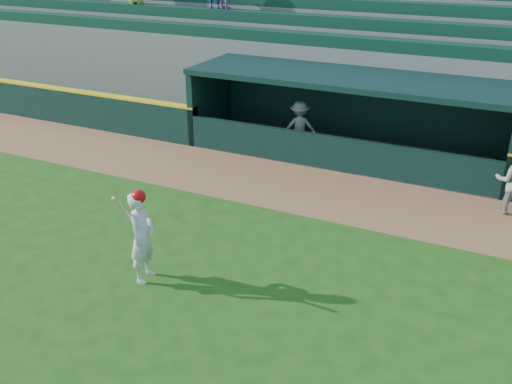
% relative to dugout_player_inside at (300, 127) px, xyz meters
% --- Properties ---
extents(ground, '(120.00, 120.00, 0.00)m').
position_rel_dugout_player_inside_xyz_m(ground, '(1.37, -7.45, -0.80)').
color(ground, '#204D13').
rests_on(ground, ground).
extents(warning_track, '(40.00, 3.00, 0.01)m').
position_rel_dugout_player_inside_xyz_m(warning_track, '(1.37, -2.55, -0.79)').
color(warning_track, '#8E5D38').
rests_on(warning_track, ground).
extents(field_wall_left, '(15.50, 0.30, 1.20)m').
position_rel_dugout_player_inside_xyz_m(field_wall_left, '(-10.88, -0.90, -0.20)').
color(field_wall_left, black).
rests_on(field_wall_left, ground).
extents(wall_stripe_left, '(15.50, 0.32, 0.06)m').
position_rel_dugout_player_inside_xyz_m(wall_stripe_left, '(-10.88, -0.90, 0.43)').
color(wall_stripe_left, yellow).
rests_on(wall_stripe_left, field_wall_left).
extents(dugout_player_inside, '(1.18, 0.97, 1.59)m').
position_rel_dugout_player_inside_xyz_m(dugout_player_inside, '(0.00, 0.00, 0.00)').
color(dugout_player_inside, '#9B9A96').
rests_on(dugout_player_inside, ground).
extents(dugout, '(9.40, 2.80, 2.46)m').
position_rel_dugout_player_inside_xyz_m(dugout, '(1.37, 0.56, 0.56)').
color(dugout, '#60605C').
rests_on(dugout, ground).
extents(stands, '(34.50, 6.25, 7.59)m').
position_rel_dugout_player_inside_xyz_m(stands, '(1.37, 5.13, 1.60)').
color(stands, slate).
rests_on(stands, ground).
extents(batter_at_plate, '(0.53, 0.85, 1.91)m').
position_rel_dugout_player_inside_xyz_m(batter_at_plate, '(-0.04, -7.88, 0.15)').
color(batter_at_plate, silver).
rests_on(batter_at_plate, ground).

